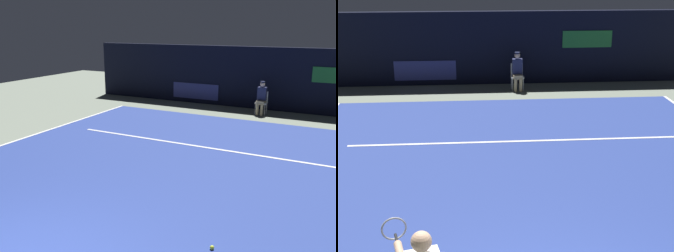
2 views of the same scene
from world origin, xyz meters
TOP-DOWN VIEW (x-y plane):
  - ground_plane at (0.00, 4.79)m, footprint 31.55×31.55m
  - court_surface at (0.00, 4.79)m, footprint 10.72×11.59m
  - line_service at (0.00, 6.82)m, footprint 8.36×0.10m
  - back_wall at (-0.00, 12.88)m, footprint 15.58×0.33m
  - line_judge_on_chair at (0.51, 11.82)m, footprint 0.45×0.54m

SIDE VIEW (x-z plane):
  - ground_plane at x=0.00m, z-range 0.00..0.00m
  - court_surface at x=0.00m, z-range 0.00..0.01m
  - line_service at x=0.00m, z-range 0.01..0.02m
  - line_judge_on_chair at x=0.51m, z-range 0.03..1.35m
  - back_wall at x=0.00m, z-range 0.00..2.60m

